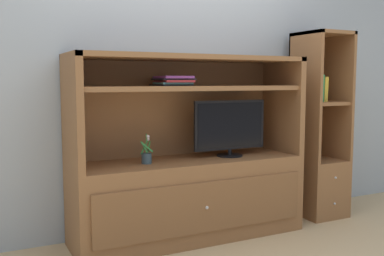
{
  "coord_description": "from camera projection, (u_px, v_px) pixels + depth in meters",
  "views": [
    {
      "loc": [
        -1.51,
        -2.67,
        1.23
      ],
      "look_at": [
        0.0,
        0.35,
        0.87
      ],
      "focal_mm": 41.55,
      "sensor_mm": 36.0,
      "label": 1
    }
  ],
  "objects": [
    {
      "name": "media_console",
      "position": [
        189.0,
        179.0,
        3.49
      ],
      "size": [
        1.83,
        0.58,
        1.42
      ],
      "color": "brown",
      "rests_on": "ground_plane"
    },
    {
      "name": "ground_plane",
      "position": [
        214.0,
        254.0,
        3.18
      ],
      "size": [
        8.0,
        8.0,
        0.0
      ],
      "primitive_type": "plane",
      "color": "tan"
    },
    {
      "name": "tv_monitor",
      "position": [
        230.0,
        127.0,
        3.59
      ],
      "size": [
        0.64,
        0.21,
        0.45
      ],
      "color": "black",
      "rests_on": "media_console"
    },
    {
      "name": "upright_book_row",
      "position": [
        315.0,
        89.0,
        3.97
      ],
      "size": [
        0.16,
        0.17,
        0.24
      ],
      "color": "#338C4C",
      "rests_on": "bookshelf_tall"
    },
    {
      "name": "painted_rear_wall",
      "position": [
        171.0,
        61.0,
        3.7
      ],
      "size": [
        6.0,
        0.1,
        2.8
      ],
      "primitive_type": "cube",
      "color": "#9EA8B2",
      "rests_on": "ground_plane"
    },
    {
      "name": "magazine_stack",
      "position": [
        173.0,
        81.0,
        3.34
      ],
      "size": [
        0.28,
        0.35,
        0.07
      ],
      "color": "black",
      "rests_on": "media_console"
    },
    {
      "name": "potted_plant",
      "position": [
        147.0,
        157.0,
        3.28
      ],
      "size": [
        0.09,
        0.1,
        0.22
      ],
      "color": "#384C56",
      "rests_on": "media_console"
    },
    {
      "name": "bookshelf_tall",
      "position": [
        318.0,
        154.0,
        4.07
      ],
      "size": [
        0.4,
        0.44,
        1.66
      ],
      "color": "brown",
      "rests_on": "ground_plane"
    }
  ]
}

